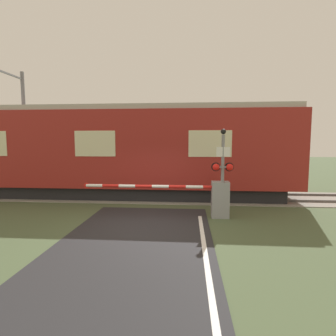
{
  "coord_description": "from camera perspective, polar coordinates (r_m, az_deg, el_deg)",
  "views": [
    {
      "loc": [
        1.39,
        -8.12,
        2.64
      ],
      "look_at": [
        0.61,
        1.6,
        1.67
      ],
      "focal_mm": 28.0,
      "sensor_mm": 36.0,
      "label": 1
    }
  ],
  "objects": [
    {
      "name": "train",
      "position": [
        13.04,
        -13.42,
        3.51
      ],
      "size": [
        17.79,
        2.84,
        4.27
      ],
      "color": "black",
      "rests_on": "ground_plane"
    },
    {
      "name": "signal_post",
      "position": [
        9.09,
        11.82,
        -0.05
      ],
      "size": [
        0.76,
        0.26,
        3.08
      ],
      "color": "gray",
      "rests_on": "ground_plane"
    },
    {
      "name": "crossing_barrier",
      "position": [
        9.35,
        9.09,
        -6.34
      ],
      "size": [
        5.21,
        0.44,
        1.27
      ],
      "color": "gray",
      "rests_on": "ground_plane"
    },
    {
      "name": "track_bed",
      "position": [
        12.75,
        -1.8,
        -6.16
      ],
      "size": [
        36.0,
        3.2,
        0.13
      ],
      "color": "gray",
      "rests_on": "ground_plane"
    },
    {
      "name": "ground_plane",
      "position": [
        8.65,
        -5.01,
        -12.11
      ],
      "size": [
        80.0,
        80.0,
        0.0
      ],
      "primitive_type": "plane",
      "color": "#475638"
    },
    {
      "name": "catenary_pole",
      "position": [
        17.12,
        -28.79,
        7.61
      ],
      "size": [
        0.2,
        1.9,
        6.54
      ],
      "color": "slate",
      "rests_on": "ground_plane"
    }
  ]
}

